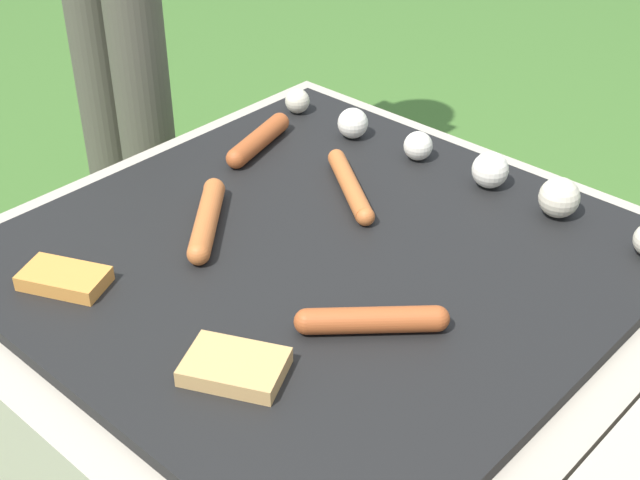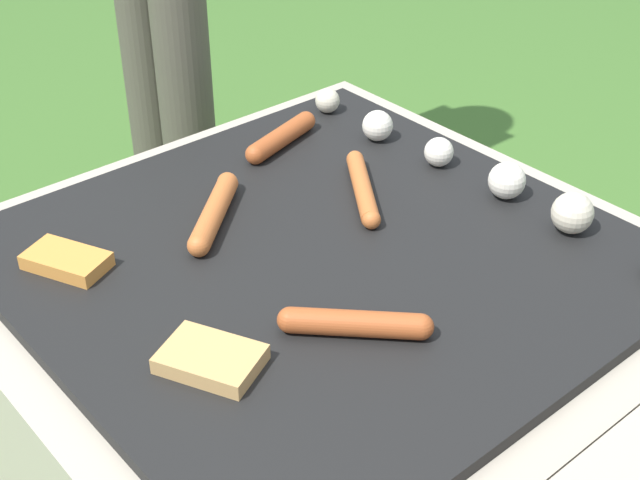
{
  "view_description": "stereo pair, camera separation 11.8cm",
  "coord_description": "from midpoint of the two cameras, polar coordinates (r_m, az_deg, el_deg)",
  "views": [
    {
      "loc": [
        0.66,
        -0.72,
        1.13
      ],
      "look_at": [
        0.0,
        0.0,
        0.48
      ],
      "focal_mm": 50.0,
      "sensor_mm": 36.0,
      "label": 1
    },
    {
      "loc": [
        0.75,
        -0.64,
        1.13
      ],
      "look_at": [
        0.0,
        0.0,
        0.48
      ],
      "focal_mm": 50.0,
      "sensor_mm": 36.0,
      "label": 2
    }
  ],
  "objects": [
    {
      "name": "sausage_mid_right",
      "position": [
        1.25,
        -4.12,
        1.7
      ],
      "size": [
        0.14,
        0.16,
        0.03
      ],
      "color": "#B7602D",
      "rests_on": "grill"
    },
    {
      "name": "grill",
      "position": [
        1.33,
        2.56,
        -9.09
      ],
      "size": [
        0.86,
        0.86,
        0.46
      ],
      "color": "#A89E8C",
      "rests_on": "ground_plane"
    },
    {
      "name": "sausage_front_left",
      "position": [
        1.44,
        -0.14,
        6.55
      ],
      "size": [
        0.07,
        0.17,
        0.03
      ],
      "color": "#A34C23",
      "rests_on": "grill"
    },
    {
      "name": "sausage_mid_left",
      "position": [
        1.05,
        5.5,
        -5.45
      ],
      "size": [
        0.14,
        0.14,
        0.03
      ],
      "color": "#A34C23",
      "rests_on": "grill"
    },
    {
      "name": "mushroom_row",
      "position": [
        1.35,
        12.97,
        4.09
      ],
      "size": [
        0.69,
        0.07,
        0.06
      ],
      "color": "beige",
      "rests_on": "grill"
    },
    {
      "name": "bread_slice_center",
      "position": [
        1.18,
        -13.21,
        -1.4
      ],
      "size": [
        0.12,
        0.1,
        0.02
      ],
      "color": "#D18438",
      "rests_on": "grill"
    },
    {
      "name": "sausage_front_center",
      "position": [
        1.31,
        5.31,
        3.28
      ],
      "size": [
        0.17,
        0.13,
        0.03
      ],
      "color": "#B7602D",
      "rests_on": "grill"
    },
    {
      "name": "bread_slice_right",
      "position": [
        1.0,
        -3.67,
        -7.74
      ],
      "size": [
        0.13,
        0.12,
        0.02
      ],
      "color": "tan",
      "rests_on": "grill"
    }
  ]
}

